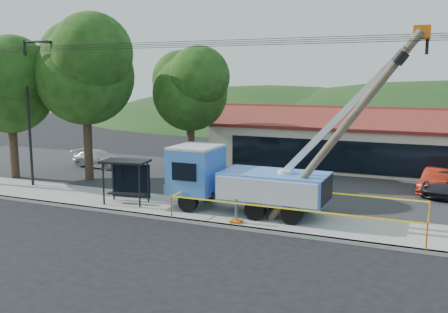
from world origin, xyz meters
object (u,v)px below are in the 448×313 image
object	(u,v)px
leaning_pole	(347,124)
car_red	(436,194)
bus_shelter	(127,171)
car_white	(99,168)
car_silver	(201,179)
car_dark	(446,196)
utility_truck	(243,178)

from	to	relation	value
leaning_pole	car_red	distance (m)	11.20
bus_shelter	car_white	size ratio (longest dim) A/B	0.60
car_silver	car_dark	bearing A→B (deg)	-1.27
leaning_pole	car_red	world-z (taller)	leaning_pole
utility_truck	car_silver	size ratio (longest dim) A/B	2.98
leaning_pole	car_red	xyz separation A→B (m)	(3.75, 9.37, -4.84)
utility_truck	bus_shelter	size ratio (longest dim) A/B	4.61
leaning_pole	car_dark	size ratio (longest dim) A/B	1.78
bus_shelter	car_dark	distance (m)	18.33
utility_truck	car_silver	distance (m)	9.34
bus_shelter	car_silver	distance (m)	8.07
leaning_pole	car_silver	bearing A→B (deg)	144.49
leaning_pole	car_silver	size ratio (longest dim) A/B	2.15
leaning_pole	bus_shelter	size ratio (longest dim) A/B	3.32
leaning_pole	car_red	bearing A→B (deg)	68.19
leaning_pole	car_dark	world-z (taller)	leaning_pole
car_red	car_dark	world-z (taller)	car_red
car_silver	bus_shelter	bearing A→B (deg)	-100.25
leaning_pole	car_white	size ratio (longest dim) A/B	1.98
car_white	car_silver	bearing A→B (deg)	-87.58
bus_shelter	car_dark	xyz separation A→B (m)	(15.78, 9.13, -1.85)
bus_shelter	car_dark	size ratio (longest dim) A/B	0.54
utility_truck	car_white	world-z (taller)	utility_truck
utility_truck	car_white	bearing A→B (deg)	152.65
car_dark	bus_shelter	bearing A→B (deg)	-140.10
car_red	car_white	xyz separation A→B (m)	(-23.53, -1.07, 0.00)
car_red	car_dark	xyz separation A→B (m)	(0.53, -0.27, 0.00)
leaning_pole	car_silver	xyz separation A→B (m)	(-10.94, 7.80, -4.84)
car_silver	car_dark	distance (m)	15.27
utility_truck	car_white	xyz separation A→B (m)	(-14.65, 7.57, -1.86)
car_dark	utility_truck	bearing A→B (deg)	-128.50
car_white	car_dark	size ratio (longest dim) A/B	0.90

